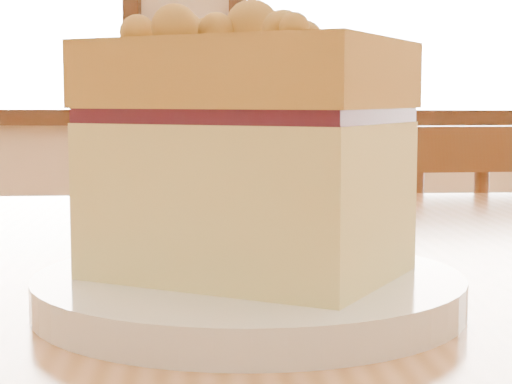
% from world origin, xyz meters
% --- Properties ---
extents(plate, '(0.20, 0.20, 0.02)m').
position_xyz_m(plate, '(-0.01, 0.13, 0.76)').
color(plate, white).
rests_on(plate, cafe_table_main).
extents(cake_slice, '(0.16, 0.14, 0.13)m').
position_xyz_m(cake_slice, '(-0.01, 0.13, 0.83)').
color(cake_slice, '#FFF290').
rests_on(cake_slice, plate).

